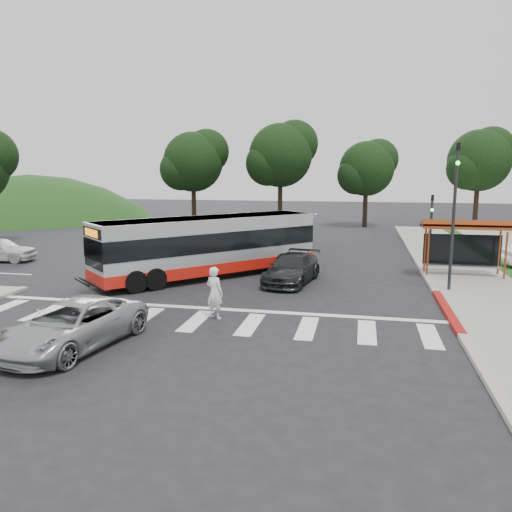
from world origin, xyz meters
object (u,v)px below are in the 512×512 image
(transit_bus, at_px, (209,247))
(silver_suv_south, at_px, (72,325))
(dark_sedan, at_px, (292,269))
(pedestrian, at_px, (215,293))

(transit_bus, xyz_separation_m, silver_suv_south, (-0.94, -10.91, -0.81))
(transit_bus, height_order, silver_suv_south, transit_bus)
(dark_sedan, bearing_deg, transit_bus, -178.72)
(pedestrian, distance_m, dark_sedan, 6.75)
(transit_bus, bearing_deg, pedestrian, -29.06)
(pedestrian, bearing_deg, silver_suv_south, 71.41)
(pedestrian, distance_m, silver_suv_south, 5.11)
(transit_bus, xyz_separation_m, dark_sedan, (4.32, -0.58, -0.83))
(dark_sedan, bearing_deg, silver_suv_south, -108.03)
(dark_sedan, distance_m, silver_suv_south, 11.59)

